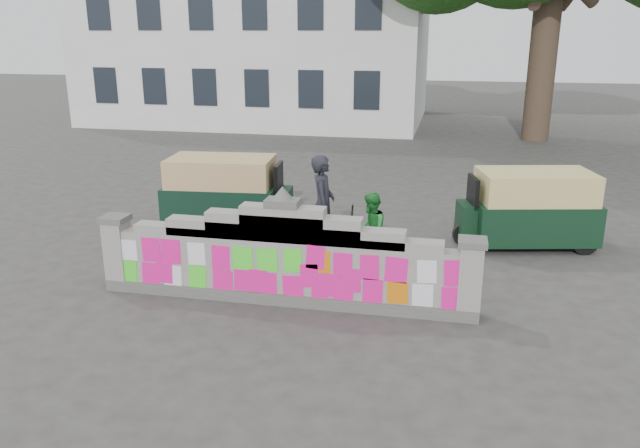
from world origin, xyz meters
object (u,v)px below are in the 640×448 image
object	(u,v)px
cyclist_bike	(323,236)
rickshaw_right	(530,208)
pedestrian	(371,230)
rickshaw_left	(226,192)
cyclist_rider	(323,217)

from	to	relation	value
cyclist_bike	rickshaw_right	distance (m)	4.48
pedestrian	rickshaw_left	xyz separation A→B (m)	(-3.60, 1.81, 0.12)
rickshaw_left	cyclist_bike	bearing A→B (deg)	-39.63
rickshaw_right	pedestrian	bearing A→B (deg)	18.81
pedestrian	cyclist_rider	bearing A→B (deg)	-91.33
rickshaw_left	rickshaw_right	distance (m)	6.71
cyclist_bike	rickshaw_left	world-z (taller)	rickshaw_left
cyclist_rider	pedestrian	world-z (taller)	cyclist_rider
rickshaw_left	rickshaw_right	world-z (taller)	rickshaw_left
cyclist_rider	rickshaw_left	distance (m)	3.23
cyclist_bike	rickshaw_right	size ratio (longest dim) A/B	0.71
cyclist_rider	pedestrian	bearing A→B (deg)	-97.43
cyclist_bike	rickshaw_left	bearing A→B (deg)	47.45
pedestrian	rickshaw_left	distance (m)	4.03
pedestrian	rickshaw_left	bearing A→B (deg)	-118.76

